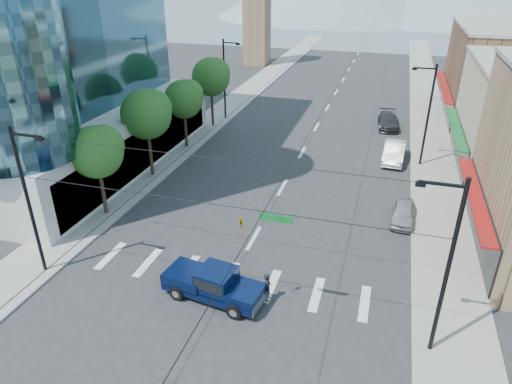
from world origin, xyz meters
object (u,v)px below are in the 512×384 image
parked_car_far (388,121)px  parked_car_mid (394,152)px  pickup_truck (213,283)px  parked_car_near (403,213)px  pedestrian (267,287)px

parked_car_far → parked_car_mid: bearing=-90.0°
pickup_truck → parked_car_near: (9.75, 11.55, -0.31)m
parked_car_near → parked_car_mid: parked_car_mid is taller
pickup_truck → parked_car_mid: bearing=77.2°
pickup_truck → parked_car_far: 33.46m
pickup_truck → parked_car_near: 15.12m
pickup_truck → parked_car_mid: size_ratio=1.12×
parked_car_near → parked_car_far: bearing=97.8°
pickup_truck → pedestrian: pickup_truck is taller
pickup_truck → parked_car_near: size_ratio=1.47×
pedestrian → parked_car_near: 12.88m
pedestrian → parked_car_mid: (5.97, 22.12, 0.00)m
pickup_truck → pedestrian: bearing=21.8°
parked_car_near → parked_car_mid: bearing=97.6°
parked_car_near → parked_car_far: parked_car_far is taller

